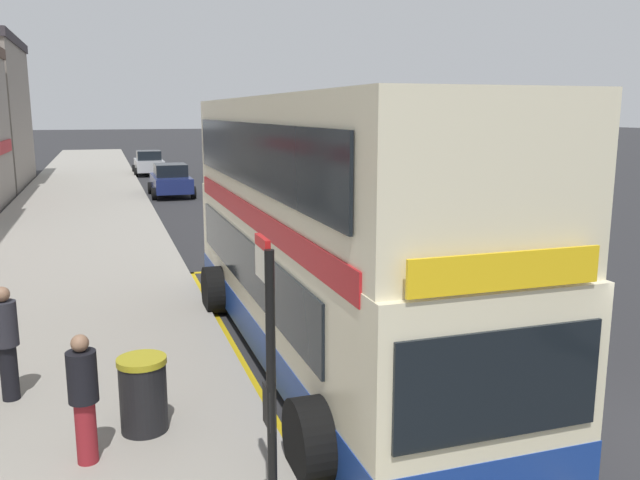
{
  "coord_description": "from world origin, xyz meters",
  "views": [
    {
      "loc": [
        -5.93,
        -5.94,
        4.16
      ],
      "look_at": [
        -1.98,
        6.04,
        1.69
      ],
      "focal_mm": 36.83,
      "sensor_mm": 36.0,
      "label": 1
    }
  ],
  "objects_px": {
    "double_decker_bus": "(323,238)",
    "pedestrian_waiting_near_sign": "(84,394)",
    "pedestrian_further_back": "(6,339)",
    "parked_car_silver_behind": "(149,163)",
    "bus_stop_sign": "(269,369)",
    "parked_car_navy_ahead": "(171,180)",
    "litter_bin": "(143,394)"
  },
  "relations": [
    {
      "from": "pedestrian_waiting_near_sign",
      "to": "litter_bin",
      "type": "distance_m",
      "value": 0.97
    },
    {
      "from": "double_decker_bus",
      "to": "bus_stop_sign",
      "type": "distance_m",
      "value": 5.23
    },
    {
      "from": "double_decker_bus",
      "to": "pedestrian_waiting_near_sign",
      "type": "bearing_deg",
      "value": -143.74
    },
    {
      "from": "double_decker_bus",
      "to": "parked_car_silver_behind",
      "type": "xyz_separation_m",
      "value": [
        -0.57,
        35.19,
        -1.26
      ]
    },
    {
      "from": "parked_car_silver_behind",
      "to": "pedestrian_waiting_near_sign",
      "type": "distance_m",
      "value": 38.16
    },
    {
      "from": "parked_car_navy_ahead",
      "to": "parked_car_silver_behind",
      "type": "distance_m",
      "value": 12.07
    },
    {
      "from": "double_decker_bus",
      "to": "litter_bin",
      "type": "height_order",
      "value": "double_decker_bus"
    },
    {
      "from": "bus_stop_sign",
      "to": "pedestrian_further_back",
      "type": "height_order",
      "value": "bus_stop_sign"
    },
    {
      "from": "pedestrian_further_back",
      "to": "parked_car_navy_ahead",
      "type": "bearing_deg",
      "value": 79.06
    },
    {
      "from": "double_decker_bus",
      "to": "pedestrian_further_back",
      "type": "bearing_deg",
      "value": -172.19
    },
    {
      "from": "bus_stop_sign",
      "to": "double_decker_bus",
      "type": "bearing_deg",
      "value": 65.94
    },
    {
      "from": "double_decker_bus",
      "to": "pedestrian_further_back",
      "type": "relative_size",
      "value": 6.43
    },
    {
      "from": "double_decker_bus",
      "to": "parked_car_silver_behind",
      "type": "relative_size",
      "value": 2.53
    },
    {
      "from": "parked_car_navy_ahead",
      "to": "litter_bin",
      "type": "xyz_separation_m",
      "value": [
        -2.85,
        -25.35,
        -0.17
      ]
    },
    {
      "from": "double_decker_bus",
      "to": "parked_car_navy_ahead",
      "type": "height_order",
      "value": "double_decker_bus"
    },
    {
      "from": "bus_stop_sign",
      "to": "pedestrian_further_back",
      "type": "distance_m",
      "value": 5.02
    },
    {
      "from": "double_decker_bus",
      "to": "parked_car_silver_behind",
      "type": "height_order",
      "value": "double_decker_bus"
    },
    {
      "from": "pedestrian_waiting_near_sign",
      "to": "litter_bin",
      "type": "height_order",
      "value": "pedestrian_waiting_near_sign"
    },
    {
      "from": "parked_car_silver_behind",
      "to": "pedestrian_waiting_near_sign",
      "type": "height_order",
      "value": "pedestrian_waiting_near_sign"
    },
    {
      "from": "bus_stop_sign",
      "to": "pedestrian_further_back",
      "type": "xyz_separation_m",
      "value": [
        -2.79,
        4.09,
        -0.78
      ]
    },
    {
      "from": "double_decker_bus",
      "to": "litter_bin",
      "type": "relative_size",
      "value": 10.87
    },
    {
      "from": "double_decker_bus",
      "to": "bus_stop_sign",
      "type": "relative_size",
      "value": 3.67
    },
    {
      "from": "pedestrian_further_back",
      "to": "pedestrian_waiting_near_sign",
      "type": "bearing_deg",
      "value": -63.58
    },
    {
      "from": "bus_stop_sign",
      "to": "pedestrian_further_back",
      "type": "bearing_deg",
      "value": 124.25
    },
    {
      "from": "pedestrian_waiting_near_sign",
      "to": "pedestrian_further_back",
      "type": "xyz_separation_m",
      "value": [
        -1.07,
        2.15,
        0.06
      ]
    },
    {
      "from": "pedestrian_waiting_near_sign",
      "to": "pedestrian_further_back",
      "type": "distance_m",
      "value": 2.4
    },
    {
      "from": "parked_car_silver_behind",
      "to": "litter_bin",
      "type": "relative_size",
      "value": 4.29
    },
    {
      "from": "pedestrian_further_back",
      "to": "parked_car_silver_behind",
      "type": "bearing_deg",
      "value": 83.09
    },
    {
      "from": "pedestrian_further_back",
      "to": "litter_bin",
      "type": "height_order",
      "value": "pedestrian_further_back"
    },
    {
      "from": "litter_bin",
      "to": "pedestrian_waiting_near_sign",
      "type": "bearing_deg",
      "value": -138.71
    },
    {
      "from": "double_decker_bus",
      "to": "pedestrian_waiting_near_sign",
      "type": "distance_m",
      "value": 4.9
    },
    {
      "from": "bus_stop_sign",
      "to": "parked_car_silver_behind",
      "type": "xyz_separation_m",
      "value": [
        1.56,
        39.96,
        -1.02
      ]
    }
  ]
}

